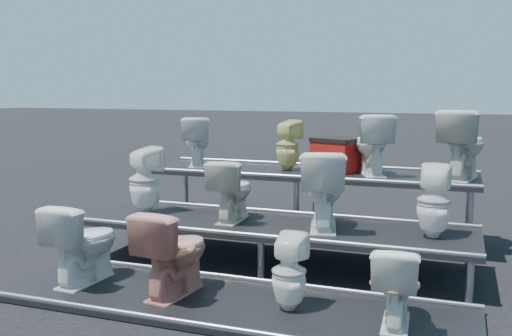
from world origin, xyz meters
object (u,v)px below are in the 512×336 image
(toilet_2, at_px, (289,272))
(toilet_11, at_px, (463,144))
(toilet_0, at_px, (84,242))
(toilet_1, at_px, (174,251))
(toilet_9, at_px, (288,145))
(toilet_10, at_px, (372,144))
(toilet_5, at_px, (232,190))
(toilet_7, at_px, (434,201))
(toilet_8, at_px, (196,141))
(toilet_6, at_px, (323,189))
(toilet_3, at_px, (396,284))
(red_crate, at_px, (336,156))
(toilet_4, at_px, (144,180))

(toilet_2, xyz_separation_m, toilet_11, (1.33, 2.60, 0.88))
(toilet_0, relative_size, toilet_1, 0.99)
(toilet_1, bearing_deg, toilet_0, 7.13)
(toilet_9, height_order, toilet_10, toilet_10)
(toilet_10, height_order, toilet_11, toilet_11)
(toilet_0, height_order, toilet_1, toilet_1)
(toilet_1, distance_m, toilet_5, 1.35)
(toilet_9, bearing_deg, toilet_7, 169.93)
(toilet_2, height_order, toilet_9, toilet_9)
(toilet_10, bearing_deg, toilet_9, -21.11)
(toilet_8, bearing_deg, toilet_9, 157.23)
(toilet_5, bearing_deg, toilet_1, 86.92)
(toilet_6, bearing_deg, toilet_5, -12.52)
(toilet_1, distance_m, toilet_8, 2.89)
(toilet_0, height_order, toilet_3, toilet_0)
(toilet_0, xyz_separation_m, toilet_1, (0.98, 0.00, 0.00))
(toilet_9, relative_size, toilet_10, 0.87)
(toilet_2, xyz_separation_m, toilet_6, (-0.02, 1.30, 0.49))
(toilet_6, height_order, red_crate, toilet_6)
(toilet_7, xyz_separation_m, toilet_11, (0.24, 1.30, 0.45))
(toilet_9, bearing_deg, toilet_3, 147.34)
(toilet_1, height_order, toilet_5, toilet_5)
(toilet_5, relative_size, red_crate, 1.29)
(toilet_7, bearing_deg, red_crate, -47.28)
(toilet_4, xyz_separation_m, toilet_11, (3.48, 1.30, 0.42))
(toilet_1, relative_size, toilet_5, 1.16)
(toilet_2, xyz_separation_m, toilet_3, (0.88, 0.00, -0.00))
(toilet_2, distance_m, toilet_7, 1.75)
(red_crate, bearing_deg, toilet_7, -26.14)
(toilet_4, distance_m, toilet_11, 3.74)
(toilet_6, xyz_separation_m, red_crate, (-0.16, 1.42, 0.18))
(toilet_4, relative_size, toilet_6, 0.95)
(toilet_9, distance_m, red_crate, 0.64)
(toilet_2, bearing_deg, toilet_4, -29.32)
(toilet_7, bearing_deg, toilet_4, 0.90)
(toilet_6, bearing_deg, toilet_11, -148.61)
(toilet_3, xyz_separation_m, toilet_11, (0.45, 2.60, 0.88))
(toilet_9, xyz_separation_m, red_crate, (0.62, 0.12, -0.14))
(toilet_0, height_order, toilet_5, toilet_5)
(toilet_7, distance_m, toilet_10, 1.59)
(toilet_7, relative_size, toilet_9, 1.10)
(toilet_2, distance_m, toilet_5, 1.72)
(toilet_0, height_order, toilet_4, toilet_4)
(toilet_0, distance_m, toilet_9, 2.98)
(toilet_0, relative_size, toilet_7, 1.08)
(toilet_3, xyz_separation_m, toilet_5, (-1.93, 1.30, 0.42))
(toilet_1, bearing_deg, toilet_10, -110.55)
(toilet_5, bearing_deg, red_crate, -123.08)
(toilet_8, height_order, toilet_9, toilet_8)
(toilet_11, bearing_deg, toilet_5, 41.41)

